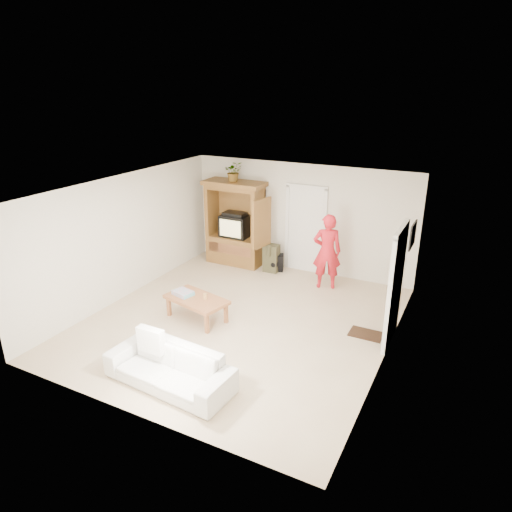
# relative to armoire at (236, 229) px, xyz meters

# --- Properties ---
(floor) EXTENTS (6.00, 6.00, 0.00)m
(floor) POSITION_rel_armoire_xyz_m (1.58, -2.66, -0.91)
(floor) COLOR tan
(floor) RESTS_ON ground
(ceiling) EXTENTS (6.00, 6.00, 0.00)m
(ceiling) POSITION_rel_armoire_xyz_m (1.58, -2.66, 1.69)
(ceiling) COLOR white
(ceiling) RESTS_ON floor
(wall_back) EXTENTS (5.50, 0.00, 5.50)m
(wall_back) POSITION_rel_armoire_xyz_m (1.58, 0.34, 0.39)
(wall_back) COLOR silver
(wall_back) RESTS_ON floor
(wall_front) EXTENTS (5.50, 0.00, 5.50)m
(wall_front) POSITION_rel_armoire_xyz_m (1.58, -5.66, 0.39)
(wall_front) COLOR silver
(wall_front) RESTS_ON floor
(wall_left) EXTENTS (0.00, 6.00, 6.00)m
(wall_left) POSITION_rel_armoire_xyz_m (-1.17, -2.66, 0.39)
(wall_left) COLOR silver
(wall_left) RESTS_ON floor
(wall_right) EXTENTS (0.00, 6.00, 6.00)m
(wall_right) POSITION_rel_armoire_xyz_m (4.33, -2.66, 0.39)
(wall_right) COLOR silver
(wall_right) RESTS_ON floor
(armoire) EXTENTS (1.82, 1.14, 2.10)m
(armoire) POSITION_rel_armoire_xyz_m (0.00, 0.00, 0.00)
(armoire) COLOR brown
(armoire) RESTS_ON floor
(door_back) EXTENTS (0.85, 0.05, 2.04)m
(door_back) POSITION_rel_armoire_xyz_m (1.73, 0.31, 0.11)
(door_back) COLOR white
(door_back) RESTS_ON floor
(doorway_right) EXTENTS (0.05, 0.90, 2.04)m
(doorway_right) POSITION_rel_armoire_xyz_m (4.30, -2.06, 0.11)
(doorway_right) COLOR black
(doorway_right) RESTS_ON floor
(framed_picture) EXTENTS (0.03, 0.60, 0.48)m
(framed_picture) POSITION_rel_armoire_xyz_m (4.31, -0.76, 0.69)
(framed_picture) COLOR black
(framed_picture) RESTS_ON wall_right
(doormat) EXTENTS (0.60, 0.40, 0.02)m
(doormat) POSITION_rel_armoire_xyz_m (3.88, -2.06, -0.90)
(doormat) COLOR #382316
(doormat) RESTS_ON floor
(plant) EXTENTS (0.57, 0.56, 0.48)m
(plant) POSITION_rel_armoire_xyz_m (-0.02, -0.03, 1.43)
(plant) COLOR #4C7238
(plant) RESTS_ON armoire
(man) EXTENTS (0.73, 0.61, 1.70)m
(man) POSITION_rel_armoire_xyz_m (2.52, -0.40, -0.06)
(man) COLOR red
(man) RESTS_ON floor
(sofa) EXTENTS (2.07, 0.94, 0.59)m
(sofa) POSITION_rel_armoire_xyz_m (1.58, -4.88, -0.61)
(sofa) COLOR silver
(sofa) RESTS_ON floor
(coffee_table) EXTENTS (1.33, 0.92, 0.45)m
(coffee_table) POSITION_rel_armoire_xyz_m (0.79, -2.97, -0.51)
(coffee_table) COLOR #A06137
(coffee_table) RESTS_ON floor
(towel) EXTENTS (0.44, 0.37, 0.08)m
(towel) POSITION_rel_armoire_xyz_m (0.48, -2.97, -0.42)
(towel) COLOR #F15063
(towel) RESTS_ON coffee_table
(candle) EXTENTS (0.08, 0.08, 0.10)m
(candle) POSITION_rel_armoire_xyz_m (0.96, -2.91, -0.41)
(candle) COLOR tan
(candle) RESTS_ON coffee_table
(backpack_black) EXTENTS (0.40, 0.32, 0.43)m
(backpack_black) POSITION_rel_armoire_xyz_m (1.15, -0.07, -0.69)
(backpack_black) COLOR black
(backpack_black) RESTS_ON floor
(backpack_olive) EXTENTS (0.37, 0.28, 0.68)m
(backpack_olive) POSITION_rel_armoire_xyz_m (1.04, -0.13, -0.57)
(backpack_olive) COLOR #47442B
(backpack_olive) RESTS_ON floor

